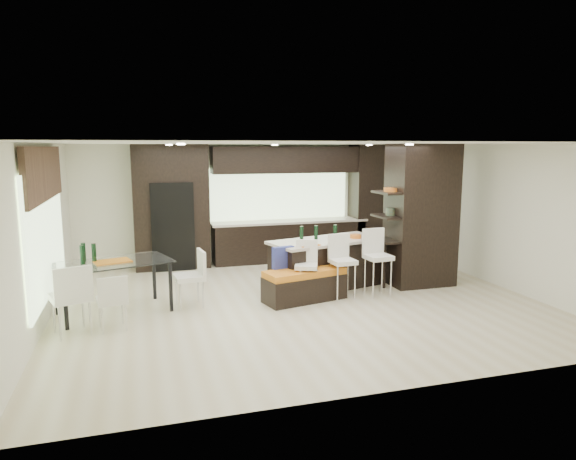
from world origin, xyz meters
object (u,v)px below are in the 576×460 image
object	(u,v)px
kitchen_island	(327,263)
stool_mid	(343,273)
stool_right	(378,269)
dining_table	(114,288)
chair_end	(189,281)
bench	(305,285)
chair_far	(71,302)
chair_near	(112,304)
stool_left	(306,277)
floor_vase	(396,254)

from	to	relation	value
kitchen_island	stool_mid	distance (m)	0.77
stool_right	dining_table	world-z (taller)	stool_right
kitchen_island	chair_end	distance (m)	2.68
bench	dining_table	world-z (taller)	dining_table
stool_mid	chair_end	distance (m)	2.65
stool_right	chair_far	bearing A→B (deg)	-177.92
kitchen_island	chair_near	world-z (taller)	kitchen_island
stool_left	chair_end	distance (m)	1.98
stool_mid	dining_table	bearing A→B (deg)	171.44
stool_mid	chair_near	xyz separation A→B (m)	(-3.83, -0.50, -0.07)
stool_left	bench	bearing A→B (deg)	127.42
stool_right	chair_far	distance (m)	5.08
chair_end	stool_mid	bearing A→B (deg)	-101.79
floor_vase	chair_near	distance (m)	5.50
stool_mid	floor_vase	world-z (taller)	floor_vase
stool_mid	chair_end	xyz separation A→B (m)	(-2.64, 0.28, -0.02)
floor_vase	chair_far	size ratio (longest dim) A/B	1.13
chair_end	floor_vase	bearing A→B (deg)	-87.63
kitchen_island	chair_far	world-z (taller)	chair_far
kitchen_island	bench	world-z (taller)	kitchen_island
chair_end	stool_right	bearing A→B (deg)	-100.79
kitchen_island	stool_left	xyz separation A→B (m)	(-0.67, -0.76, -0.03)
chair_end	chair_far	bearing A→B (deg)	109.68
stool_left	dining_table	bearing A→B (deg)	-163.15
chair_far	chair_near	bearing A→B (deg)	-13.24
chair_near	dining_table	bearing A→B (deg)	80.27
dining_table	stool_right	bearing A→B (deg)	-19.99
stool_mid	bench	xyz separation A→B (m)	(-0.69, 0.06, -0.18)
stool_mid	dining_table	distance (m)	3.84
stool_mid	chair_far	distance (m)	4.41
stool_left	chair_near	size ratio (longest dim) A/B	1.11
bench	floor_vase	size ratio (longest dim) A/B	1.34
kitchen_island	bench	distance (m)	1.01
kitchen_island	chair_end	xyz separation A→B (m)	(-2.64, -0.50, -0.02)
chair_end	stool_left	bearing A→B (deg)	-103.44
stool_right	chair_end	distance (m)	3.32
floor_vase	chair_near	world-z (taller)	floor_vase
chair_near	chair_far	xyz separation A→B (m)	(-0.55, -0.05, 0.09)
dining_table	chair_far	distance (m)	0.99
stool_right	bench	world-z (taller)	stool_right
stool_mid	chair_near	distance (m)	3.86
stool_left	stool_mid	world-z (taller)	stool_mid
bench	chair_end	bearing A→B (deg)	160.61
stool_mid	stool_right	distance (m)	0.67
bench	chair_far	bearing A→B (deg)	176.39
kitchen_island	dining_table	size ratio (longest dim) A/B	1.26
stool_right	floor_vase	size ratio (longest dim) A/B	0.90
stool_mid	chair_near	bearing A→B (deg)	-176.97
kitchen_island	dining_table	world-z (taller)	kitchen_island
kitchen_island	chair_end	size ratio (longest dim) A/B	2.51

